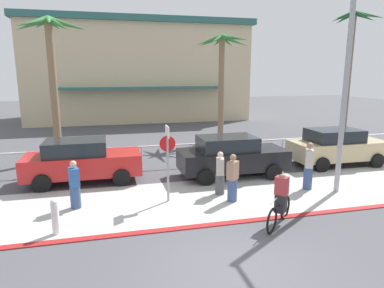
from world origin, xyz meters
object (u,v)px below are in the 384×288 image
palm_tree_1 (51,49)px  palm_tree_2 (222,59)px  pedestrian_2 (309,168)px  pedestrian_3 (220,175)px  stop_sign_bike_lane (168,153)px  pedestrian_1 (75,187)px  car_tan_3 (337,146)px  bollard_2 (55,216)px  car_red_1 (82,160)px  palm_tree_3 (352,43)px  car_black_2 (231,156)px  pedestrian_0 (233,180)px  streetlight_curb (352,71)px  cyclist_black_0 (280,201)px

palm_tree_1 → palm_tree_2: (9.34, 2.69, -0.27)m
pedestrian_2 → pedestrian_3: bearing=175.2°
stop_sign_bike_lane → palm_tree_2: bearing=62.0°
stop_sign_bike_lane → pedestrian_1: bearing=177.5°
stop_sign_bike_lane → car_tan_3: size_ratio=0.58×
bollard_2 → car_red_1: size_ratio=0.23×
pedestrian_1 → palm_tree_2: bearing=49.6°
stop_sign_bike_lane → pedestrian_3: 2.13m
palm_tree_3 → pedestrian_2: (-8.26, -8.74, -5.21)m
car_tan_3 → pedestrian_3: size_ratio=2.83×
car_black_2 → pedestrian_0: 2.85m
pedestrian_1 → pedestrian_3: size_ratio=1.01×
streetlight_curb → cyclist_black_0: 5.15m
streetlight_curb → cyclist_black_0: bearing=-152.8°
car_tan_3 → pedestrian_2: size_ratio=2.49×
palm_tree_1 → car_red_1: size_ratio=1.54×
streetlight_curb → pedestrian_1: size_ratio=4.78×
stop_sign_bike_lane → pedestrian_2: bearing=-0.5°
pedestrian_1 → cyclist_black_0: bearing=-24.2°
bollard_2 → car_tan_3: bearing=20.2°
stop_sign_bike_lane → pedestrian_1: size_ratio=1.63×
bollard_2 → car_tan_3: (11.71, 4.30, 0.35)m
streetlight_curb → palm_tree_3: size_ratio=0.93×
palm_tree_3 → car_black_2: size_ratio=1.83×
pedestrian_0 → palm_tree_2: bearing=73.4°
stop_sign_bike_lane → bollard_2: size_ratio=2.56×
streetlight_curb → car_black_2: (-3.04, 2.94, -3.41)m
car_tan_3 → palm_tree_3: bearing=50.0°
palm_tree_1 → car_tan_3: size_ratio=1.54×
stop_sign_bike_lane → car_black_2: size_ratio=0.58×
car_black_2 → car_tan_3: 5.41m
car_black_2 → palm_tree_3: bearing=32.0°
stop_sign_bike_lane → pedestrian_1: stop_sign_bike_lane is taller
bollard_2 → streetlight_curb: bearing=5.1°
pedestrian_1 → pedestrian_2: (8.14, -0.18, 0.11)m
palm_tree_2 → cyclist_black_0: bearing=-100.8°
stop_sign_bike_lane → car_black_2: stop_sign_bike_lane is taller
streetlight_curb → palm_tree_2: size_ratio=1.15×
stop_sign_bike_lane → pedestrian_0: (2.07, -0.50, -0.93)m
palm_tree_2 → pedestrian_0: palm_tree_2 is taller
stop_sign_bike_lane → pedestrian_1: (-2.95, 0.13, -0.96)m
palm_tree_2 → palm_tree_3: (8.38, -0.86, 1.03)m
palm_tree_3 → cyclist_black_0: size_ratio=5.36×
stop_sign_bike_lane → palm_tree_2: size_ratio=0.39×
pedestrian_2 → bollard_2: bearing=-169.6°
pedestrian_2 → palm_tree_2: bearing=90.7°
cyclist_black_0 → pedestrian_0: size_ratio=0.92×
palm_tree_2 → pedestrian_0: bearing=-106.6°
pedestrian_1 → car_tan_3: bearing=12.7°
palm_tree_3 → car_red_1: palm_tree_3 is taller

